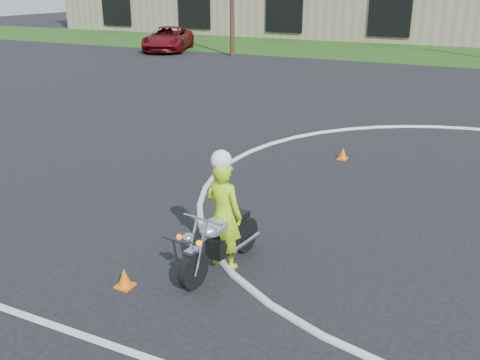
% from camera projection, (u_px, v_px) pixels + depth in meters
% --- Properties ---
extents(primary_motorcycle, '(0.71, 1.95, 1.03)m').
position_uv_depth(primary_motorcycle, '(220.00, 240.00, 8.12)').
color(primary_motorcycle, black).
rests_on(primary_motorcycle, ground).
extents(rider_primary_grp, '(0.68, 0.49, 1.90)m').
position_uv_depth(rider_primary_grp, '(224.00, 211.00, 8.09)').
color(rider_primary_grp, '#B4E718').
rests_on(rider_primary_grp, ground).
extents(pickup_grp, '(4.20, 5.94, 1.50)m').
position_uv_depth(pickup_grp, '(168.00, 39.00, 34.31)').
color(pickup_grp, '#650B11').
rests_on(pickup_grp, ground).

